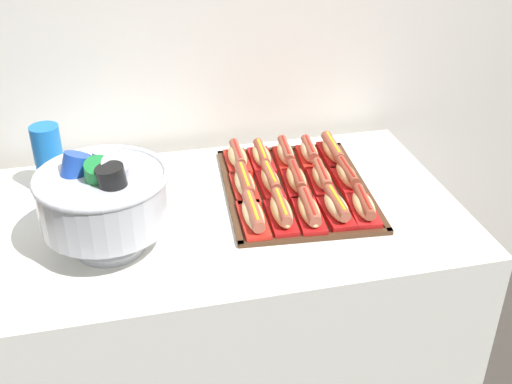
# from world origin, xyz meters

# --- Properties ---
(buffet_table) EXTENTS (1.31, 0.77, 0.74)m
(buffet_table) POSITION_xyz_m (0.00, 0.00, 0.39)
(buffet_table) COLOR white
(buffet_table) RESTS_ON ground_plane
(serving_tray) EXTENTS (0.45, 0.56, 0.01)m
(serving_tray) POSITION_xyz_m (0.23, 0.06, 0.75)
(serving_tray) COLOR #472B19
(serving_tray) RESTS_ON buffet_table
(hot_dog_0) EXTENTS (0.07, 0.19, 0.06)m
(hot_dog_0) POSITION_xyz_m (0.06, -0.10, 0.78)
(hot_dog_0) COLOR red
(hot_dog_0) RESTS_ON serving_tray
(hot_dog_1) EXTENTS (0.08, 0.18, 0.06)m
(hot_dog_1) POSITION_xyz_m (0.14, -0.10, 0.78)
(hot_dog_1) COLOR #B21414
(hot_dog_1) RESTS_ON serving_tray
(hot_dog_2) EXTENTS (0.08, 0.19, 0.06)m
(hot_dog_2) POSITION_xyz_m (0.21, -0.11, 0.78)
(hot_dog_2) COLOR #B21414
(hot_dog_2) RESTS_ON serving_tray
(hot_dog_3) EXTENTS (0.07, 0.16, 0.06)m
(hot_dog_3) POSITION_xyz_m (0.29, -0.11, 0.78)
(hot_dog_3) COLOR #B21414
(hot_dog_3) RESTS_ON serving_tray
(hot_dog_4) EXTENTS (0.09, 0.17, 0.06)m
(hot_dog_4) POSITION_xyz_m (0.36, -0.12, 0.78)
(hot_dog_4) COLOR red
(hot_dog_4) RESTS_ON serving_tray
(hot_dog_5) EXTENTS (0.07, 0.18, 0.06)m
(hot_dog_5) POSITION_xyz_m (0.08, 0.07, 0.78)
(hot_dog_5) COLOR red
(hot_dog_5) RESTS_ON serving_tray
(hot_dog_6) EXTENTS (0.06, 0.16, 0.06)m
(hot_dog_6) POSITION_xyz_m (0.15, 0.06, 0.78)
(hot_dog_6) COLOR red
(hot_dog_6) RESTS_ON serving_tray
(hot_dog_7) EXTENTS (0.08, 0.17, 0.06)m
(hot_dog_7) POSITION_xyz_m (0.23, 0.06, 0.78)
(hot_dog_7) COLOR #B21414
(hot_dog_7) RESTS_ON serving_tray
(hot_dog_8) EXTENTS (0.08, 0.16, 0.06)m
(hot_dog_8) POSITION_xyz_m (0.30, 0.05, 0.78)
(hot_dog_8) COLOR red
(hot_dog_8) RESTS_ON serving_tray
(hot_dog_9) EXTENTS (0.06, 0.17, 0.06)m
(hot_dog_9) POSITION_xyz_m (0.38, 0.04, 0.78)
(hot_dog_9) COLOR red
(hot_dog_9) RESTS_ON serving_tray
(hot_dog_10) EXTENTS (0.08, 0.17, 0.06)m
(hot_dog_10) POSITION_xyz_m (0.09, 0.23, 0.78)
(hot_dog_10) COLOR red
(hot_dog_10) RESTS_ON serving_tray
(hot_dog_11) EXTENTS (0.08, 0.17, 0.06)m
(hot_dog_11) POSITION_xyz_m (0.16, 0.23, 0.78)
(hot_dog_11) COLOR red
(hot_dog_11) RESTS_ON serving_tray
(hot_dog_12) EXTENTS (0.07, 0.16, 0.06)m
(hot_dog_12) POSITION_xyz_m (0.24, 0.22, 0.78)
(hot_dog_12) COLOR red
(hot_dog_12) RESTS_ON serving_tray
(hot_dog_13) EXTENTS (0.08, 0.16, 0.06)m
(hot_dog_13) POSITION_xyz_m (0.31, 0.21, 0.78)
(hot_dog_13) COLOR red
(hot_dog_13) RESTS_ON serving_tray
(hot_dog_14) EXTENTS (0.07, 0.19, 0.06)m
(hot_dog_14) POSITION_xyz_m (0.39, 0.21, 0.78)
(hot_dog_14) COLOR #B21414
(hot_dog_14) RESTS_ON serving_tray
(punch_bowl) EXTENTS (0.32, 0.32, 0.26)m
(punch_bowl) POSITION_xyz_m (-0.31, -0.11, 0.89)
(punch_bowl) COLOR silver
(punch_bowl) RESTS_ON buffet_table
(cup_stack) EXTENTS (0.08, 0.08, 0.21)m
(cup_stack) POSITION_xyz_m (-0.45, 0.21, 0.85)
(cup_stack) COLOR blue
(cup_stack) RESTS_ON buffet_table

